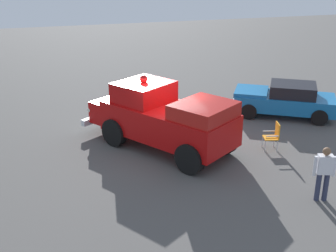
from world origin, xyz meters
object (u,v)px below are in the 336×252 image
(classic_hot_rod, at_px, (284,99))
(spectator_standing, at_px, (324,170))
(vintage_fire_truck, at_px, (163,117))
(lawn_chair_by_car, at_px, (274,134))

(classic_hot_rod, height_order, spectator_standing, spectator_standing)
(vintage_fire_truck, xyz_separation_m, spectator_standing, (-4.84, -3.42, -0.23))
(vintage_fire_truck, height_order, classic_hot_rod, vintage_fire_truck)
(vintage_fire_truck, bearing_deg, lawn_chair_by_car, -107.99)
(vintage_fire_truck, distance_m, lawn_chair_by_car, 4.06)
(lawn_chair_by_car, bearing_deg, vintage_fire_truck, 72.01)
(lawn_chair_by_car, bearing_deg, classic_hot_rod, -34.53)
(classic_hot_rod, relative_size, spectator_standing, 2.80)
(vintage_fire_truck, bearing_deg, spectator_standing, -144.75)
(vintage_fire_truck, bearing_deg, classic_hot_rod, -72.39)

